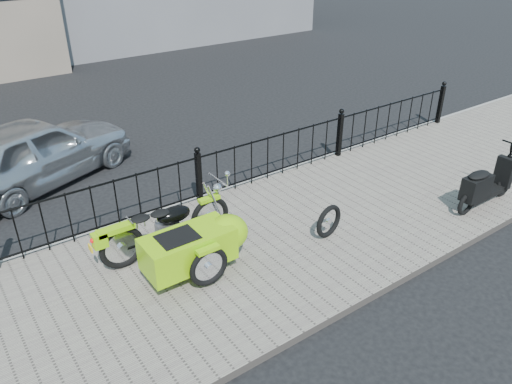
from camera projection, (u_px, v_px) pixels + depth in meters
ground at (239, 238)px, 8.37m from camera, size 120.00×120.00×0.00m
sidewalk at (257, 249)px, 7.98m from camera, size 30.00×3.80×0.12m
curb at (197, 200)px, 9.37m from camera, size 30.00×0.10×0.12m
iron_fence at (199, 178)px, 9.02m from camera, size 14.11×0.11×1.08m
motorcycle_sidecar at (194, 240)px, 7.26m from camera, size 2.28×1.48×0.98m
scooter at (484, 186)px, 8.85m from camera, size 1.59×0.46×1.08m
spare_tire at (329, 221)px, 8.06m from camera, size 0.58×0.16×0.57m
sedan_car at (34, 152)px, 9.81m from camera, size 4.33×3.04×1.37m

